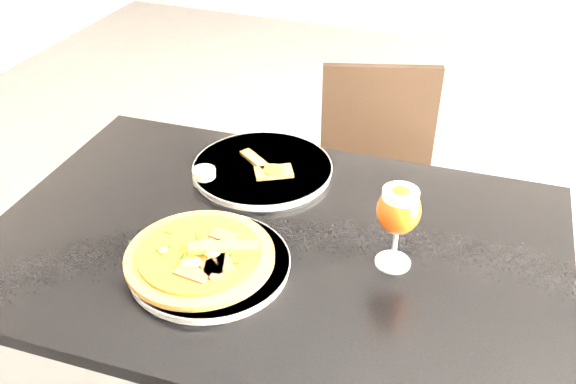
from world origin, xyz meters
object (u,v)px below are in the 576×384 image
at_px(chair_far, 376,189).
at_px(pizza, 200,255).
at_px(dining_table, 274,272).
at_px(beer_glass, 399,211).

bearing_deg(chair_far, pizza, -119.11).
bearing_deg(pizza, dining_table, 50.79).
relative_size(chair_far, beer_glass, 4.61).
bearing_deg(beer_glass, chair_far, 104.74).
height_order(dining_table, beer_glass, beer_glass).
distance_m(dining_table, pizza, 0.20).
bearing_deg(pizza, beer_glass, 21.51).
height_order(dining_table, pizza, pizza).
xyz_separation_m(dining_table, pizza, (-0.10, -0.13, 0.12)).
relative_size(dining_table, chair_far, 1.50).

